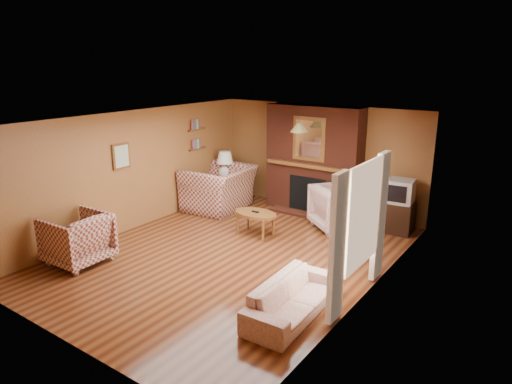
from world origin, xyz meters
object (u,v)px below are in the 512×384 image
Objects in this scene: side_table at (226,190)px; coffee_table at (255,215)px; fireplace at (313,161)px; plaid_loveseat at (219,188)px; table_lamp at (225,164)px; crt_tv at (400,191)px; floral_sofa at (293,298)px; plaid_armchair at (77,239)px; tv_stand at (398,217)px; floral_armchair at (339,208)px.

coffee_table is at bearing -37.07° from side_table.
plaid_loveseat is at bearing -150.03° from fireplace.
fireplace is 2.12m from coffee_table.
fireplace is 4.21× the size of side_table.
side_table is 0.66m from table_lamp.
floral_sofa is at bearing -92.20° from crt_tv.
fireplace is 2.51× the size of plaid_armchair.
plaid_loveseat is (-1.85, -1.07, -0.69)m from fireplace.
table_lamp is at bearing 46.25° from floral_sofa.
coffee_table is (1.65, -0.90, -0.07)m from plaid_loveseat.
side_table is at bearing -165.71° from fireplace.
tv_stand is (4.15, 0.35, 0.03)m from side_table.
fireplace is 1.59× the size of plaid_loveseat.
plaid_loveseat is at bearing 45.08° from floral_armchair.
fireplace is at bearing 114.28° from plaid_loveseat.
floral_sofa is at bearing -41.60° from table_lamp.
plaid_loveseat is 1.67× the size of coffee_table.
plaid_loveseat is 4.82m from floral_sofa.
plaid_armchair reaches higher than side_table.
floral_armchair is at bearing 46.34° from coffee_table.
floral_sofa is 3.50m from floral_armchair.
floral_sofa is at bearing -65.06° from fireplace.
floral_armchair is at bearing -3.30° from table_lamp.
plaid_loveseat is 0.89× the size of floral_sofa.
coffee_table is 1.59× the size of side_table.
floral_sofa reaches higher than coffee_table.
plaid_armchair is at bearing -131.31° from crt_tv.
floral_armchair is at bearing -3.30° from side_table.
plaid_loveseat reaches higher than plaid_armchair.
fireplace is 4.60m from floral_sofa.
floral_sofa is 1.88× the size of coffee_table.
fireplace is 5.18m from plaid_armchair.
table_lamp reaches higher than plaid_loveseat.
table_lamp reaches higher than tv_stand.
side_table is at bearing -178.27° from tv_stand.
crt_tv is at bearing -115.55° from floral_armchair.
crt_tv is at bearing 4.74° from side_table.
table_lamp is at bearing -175.26° from crt_tv.
plaid_loveseat reaches higher than floral_sofa.
side_table is 4.16m from tv_stand.
crt_tv reaches higher than side_table.
tv_stand is 0.55m from crt_tv.
crt_tv is (4.00, 4.55, 0.42)m from plaid_armchair.
floral_armchair is 1.82× the size of crt_tv.
tv_stand is (4.00, 4.56, -0.12)m from plaid_armchair.
coffee_table is 2.38m from side_table.
floral_sofa is 2.99m from coffee_table.
fireplace is 4.41× the size of crt_tv.
crt_tv is (0.15, 3.90, 0.61)m from floral_sofa.
floral_armchair is 1.19m from tv_stand.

